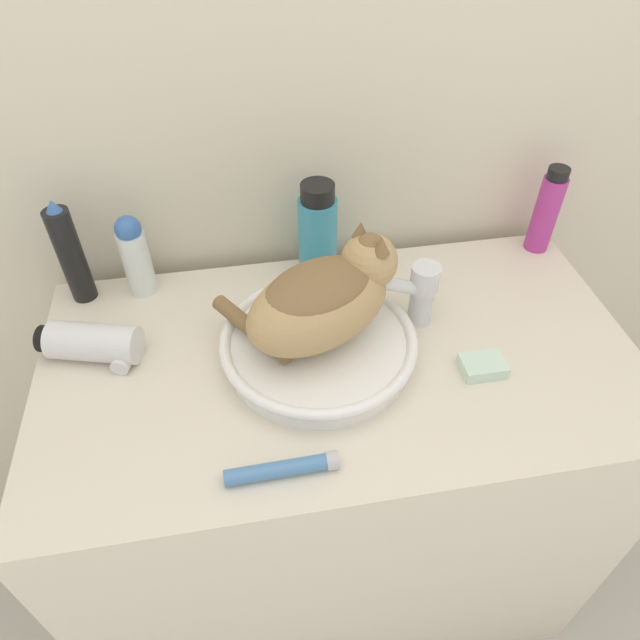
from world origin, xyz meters
TOP-DOWN VIEW (x-y plane):
  - wall_back at (0.00, 0.63)m, footprint 8.00×0.05m
  - vanity_counter at (0.00, 0.29)m, footprint 1.06×0.58m
  - sink_basin at (-0.04, 0.29)m, footprint 0.34×0.34m
  - cat at (-0.03, 0.30)m, footprint 0.33×0.25m
  - faucet at (0.15, 0.35)m, footprint 0.13×0.07m
  - hairspray_can_black at (-0.47, 0.53)m, footprint 0.05×0.05m
  - lotion_bottle_white at (-0.35, 0.53)m, footprint 0.05×0.05m
  - mouthwash_bottle at (-0.00, 0.53)m, footprint 0.08×0.08m
  - shampoo_bottle_tall at (0.48, 0.53)m, footprint 0.05×0.05m
  - cream_tube at (-0.13, 0.07)m, footprint 0.17×0.03m
  - hair_dryer at (-0.42, 0.36)m, footprint 0.18×0.11m
  - soap_bar at (0.23, 0.21)m, footprint 0.07×0.05m

SIDE VIEW (x-z plane):
  - vanity_counter at x=0.00m, z-range 0.00..0.85m
  - soap_bar at x=0.23m, z-range 0.85..0.87m
  - cream_tube at x=-0.13m, z-range 0.85..0.88m
  - sink_basin at x=-0.04m, z-range 0.85..0.90m
  - hair_dryer at x=-0.42m, z-range 0.85..0.91m
  - faucet at x=0.15m, z-range 0.85..1.00m
  - lotion_bottle_white at x=-0.35m, z-range 0.85..1.02m
  - shampoo_bottle_tall at x=0.48m, z-range 0.85..1.04m
  - mouthwash_bottle at x=0.00m, z-range 0.84..1.05m
  - hairspray_can_black at x=-0.47m, z-range 0.84..1.06m
  - cat at x=-0.03m, z-range 0.89..1.07m
  - wall_back at x=0.00m, z-range 0.00..2.40m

